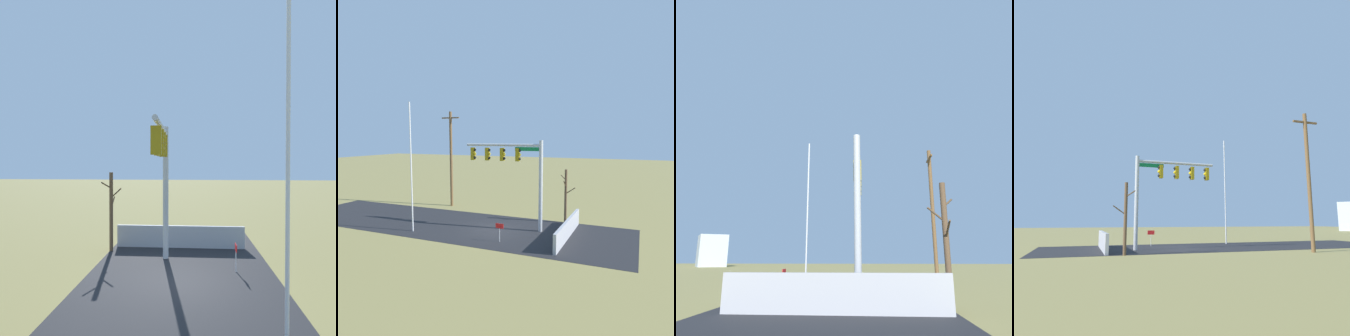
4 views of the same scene
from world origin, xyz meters
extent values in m
plane|color=olive|center=(0.00, 0.00, 0.00)|extent=(160.00, 160.00, 0.00)
cube|color=#232326|center=(-4.00, 0.00, 0.01)|extent=(28.00, 8.00, 0.01)
cube|color=#B7B5AD|center=(4.36, 0.87, 0.00)|extent=(6.00, 6.00, 0.01)
cube|color=#A8A8AD|center=(5.49, 0.24, 0.62)|extent=(0.20, 7.14, 1.24)
cylinder|color=#B2B5BA|center=(3.36, 0.87, 3.29)|extent=(0.28, 0.28, 6.58)
cylinder|color=#B2B5BA|center=(0.43, 0.79, 6.23)|extent=(5.87, 0.36, 0.20)
cube|color=#0F7238|center=(2.31, 0.84, 5.95)|extent=(1.80, 0.08, 0.28)
cube|color=#937A0F|center=(1.61, 0.82, 5.53)|extent=(0.25, 0.37, 0.96)
sphere|color=black|center=(1.76, 0.83, 5.83)|extent=(0.22, 0.22, 0.22)
sphere|color=yellow|center=(1.76, 0.83, 5.53)|extent=(0.22, 0.22, 0.22)
sphere|color=black|center=(1.76, 0.83, 5.23)|extent=(0.22, 0.22, 0.22)
cube|color=#937A0F|center=(0.39, 0.79, 5.53)|extent=(0.25, 0.37, 0.96)
sphere|color=black|center=(0.54, 0.80, 5.83)|extent=(0.22, 0.22, 0.22)
sphere|color=yellow|center=(0.54, 0.80, 5.53)|extent=(0.22, 0.22, 0.22)
sphere|color=black|center=(0.54, 0.80, 5.23)|extent=(0.22, 0.22, 0.22)
cube|color=#937A0F|center=(-0.82, 0.76, 5.53)|extent=(0.25, 0.37, 0.96)
sphere|color=black|center=(-0.67, 0.76, 5.83)|extent=(0.22, 0.22, 0.22)
sphere|color=yellow|center=(-0.67, 0.76, 5.53)|extent=(0.22, 0.22, 0.22)
sphere|color=black|center=(-0.67, 0.76, 5.23)|extent=(0.22, 0.22, 0.22)
cube|color=#937A0F|center=(-2.03, 0.73, 5.53)|extent=(0.25, 0.37, 0.96)
sphere|color=black|center=(-1.88, 0.73, 5.83)|extent=(0.22, 0.22, 0.22)
sphere|color=yellow|center=(-1.88, 0.73, 5.53)|extent=(0.22, 0.22, 0.22)
sphere|color=black|center=(-1.88, 0.73, 5.23)|extent=(0.22, 0.22, 0.22)
cylinder|color=silver|center=(-5.16, -2.68, 4.63)|extent=(0.10, 0.10, 9.26)
cylinder|color=brown|center=(-7.26, 5.75, 4.62)|extent=(0.26, 0.26, 9.23)
cube|color=brown|center=(-7.26, 5.75, 8.63)|extent=(1.90, 0.12, 0.12)
cylinder|color=brown|center=(4.50, 3.93, 2.13)|extent=(0.20, 0.20, 4.27)
cylinder|color=brown|center=(4.87, 3.93, 2.60)|extent=(0.78, 0.07, 0.57)
cylinder|color=brown|center=(4.27, 4.13, 3.58)|extent=(0.54, 0.47, 0.39)
cylinder|color=brown|center=(4.48, 3.65, 3.15)|extent=(0.12, 0.61, 0.55)
cylinder|color=silver|center=(1.59, -2.37, 0.45)|extent=(0.04, 0.04, 0.90)
cube|color=red|center=(1.59, -2.37, 1.06)|extent=(0.56, 0.02, 0.32)
cube|color=silver|center=(-46.68, -28.49, 2.91)|extent=(7.87, 7.44, 5.81)
camera|label=1|loc=(-12.90, -0.52, 4.77)|focal=35.11mm
camera|label=2|loc=(9.94, -20.86, 6.87)|focal=34.20mm
camera|label=3|loc=(16.36, 1.31, 1.70)|focal=35.71mm
camera|label=4|loc=(7.02, 22.88, 1.97)|focal=33.61mm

